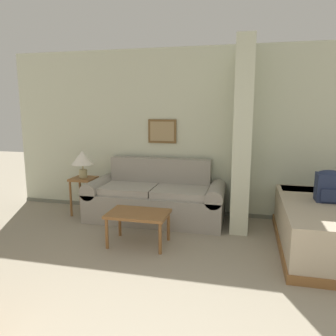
{
  "coord_description": "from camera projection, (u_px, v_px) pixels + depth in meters",
  "views": [
    {
      "loc": [
        0.5,
        -0.87,
        1.7
      ],
      "look_at": [
        -0.32,
        2.52,
        1.05
      ],
      "focal_mm": 35.0,
      "sensor_mm": 36.0,
      "label": 1
    }
  ],
  "objects": [
    {
      "name": "couch",
      "position": [
        156.0,
        198.0,
        5.0
      ],
      "size": [
        2.08,
        0.84,
        0.91
      ],
      "color": "gray",
      "rests_on": "ground_plane"
    },
    {
      "name": "wall_back",
      "position": [
        214.0,
        134.0,
        5.09
      ],
      "size": [
        6.79,
        0.16,
        2.6
      ],
      "color": "beige",
      "rests_on": "ground_plane"
    },
    {
      "name": "coffee_table",
      "position": [
        138.0,
        216.0,
        4.06
      ],
      "size": [
        0.75,
        0.5,
        0.42
      ],
      "color": "brown",
      "rests_on": "ground_plane"
    },
    {
      "name": "wall_partition_pillar",
      "position": [
        243.0,
        136.0,
        4.55
      ],
      "size": [
        0.24,
        0.8,
        2.6
      ],
      "color": "beige",
      "rests_on": "ground_plane"
    },
    {
      "name": "backpack",
      "position": [
        329.0,
        185.0,
        3.94
      ],
      "size": [
        0.3,
        0.25,
        0.38
      ],
      "color": "#232D4C",
      "rests_on": "bed"
    },
    {
      "name": "side_table",
      "position": [
        84.0,
        186.0,
        5.22
      ],
      "size": [
        0.36,
        0.36,
        0.6
      ],
      "color": "brown",
      "rests_on": "ground_plane"
    },
    {
      "name": "table_lamp",
      "position": [
        82.0,
        159.0,
        5.14
      ],
      "size": [
        0.34,
        0.34,
        0.43
      ],
      "color": "tan",
      "rests_on": "side_table"
    }
  ]
}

